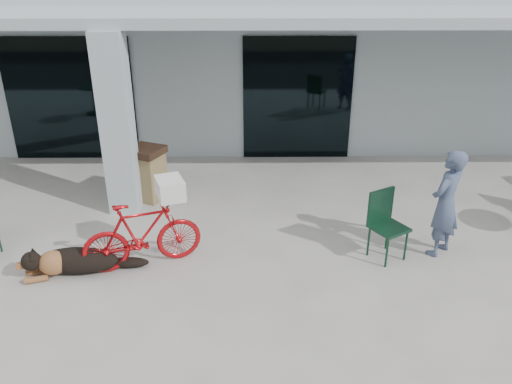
{
  "coord_description": "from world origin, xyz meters",
  "views": [
    {
      "loc": [
        0.76,
        -5.89,
        4.04
      ],
      "look_at": [
        0.84,
        0.79,
        1.0
      ],
      "focal_mm": 35.0,
      "sensor_mm": 36.0,
      "label": 1
    }
  ],
  "objects_px": {
    "person": "(445,204)",
    "trash_receptacle": "(147,173)",
    "bicycle": "(142,235)",
    "cafe_chair_far_a": "(389,227)",
    "dog": "(78,259)"
  },
  "relations": [
    {
      "from": "person",
      "to": "trash_receptacle",
      "type": "xyz_separation_m",
      "value": [
        -4.81,
        2.02,
        -0.33
      ]
    },
    {
      "from": "bicycle",
      "to": "person",
      "type": "xyz_separation_m",
      "value": [
        4.44,
        0.32,
        0.32
      ]
    },
    {
      "from": "cafe_chair_far_a",
      "to": "bicycle",
      "type": "bearing_deg",
      "value": 152.31
    },
    {
      "from": "bicycle",
      "to": "dog",
      "type": "bearing_deg",
      "value": 80.69
    },
    {
      "from": "bicycle",
      "to": "person",
      "type": "height_order",
      "value": "person"
    },
    {
      "from": "bicycle",
      "to": "dog",
      "type": "relative_size",
      "value": 1.3
    },
    {
      "from": "person",
      "to": "cafe_chair_far_a",
      "type": "bearing_deg",
      "value": -33.24
    },
    {
      "from": "cafe_chair_far_a",
      "to": "trash_receptacle",
      "type": "bearing_deg",
      "value": 120.97
    },
    {
      "from": "dog",
      "to": "bicycle",
      "type": "bearing_deg",
      "value": -5.86
    },
    {
      "from": "dog",
      "to": "trash_receptacle",
      "type": "distance_m",
      "value": 2.59
    },
    {
      "from": "dog",
      "to": "person",
      "type": "xyz_separation_m",
      "value": [
        5.36,
        0.49,
        0.61
      ]
    },
    {
      "from": "trash_receptacle",
      "to": "person",
      "type": "bearing_deg",
      "value": -22.8
    },
    {
      "from": "dog",
      "to": "person",
      "type": "distance_m",
      "value": 5.41
    },
    {
      "from": "dog",
      "to": "cafe_chair_far_a",
      "type": "bearing_deg",
      "value": -12.37
    },
    {
      "from": "dog",
      "to": "cafe_chair_far_a",
      "type": "xyz_separation_m",
      "value": [
        4.52,
        0.35,
        0.3
      ]
    }
  ]
}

